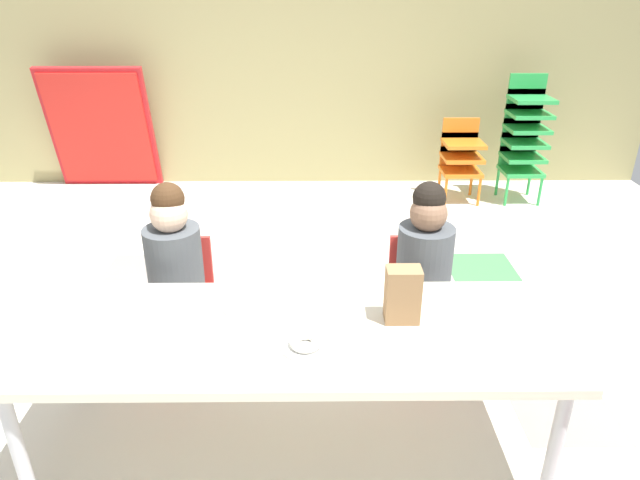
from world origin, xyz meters
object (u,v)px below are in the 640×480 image
at_px(paper_bag_brown, 403,295).
at_px(paper_plate_near_edge, 306,347).
at_px(folded_activity_table, 101,129).
at_px(seated_child_near_camera, 175,258).
at_px(craft_table, 290,339).
at_px(paper_plate_center_table, 245,306).
at_px(donut_powdered_on_plate, 306,341).
at_px(kid_chair_orange_stack, 461,154).
at_px(kid_chair_green_stack, 525,133).
at_px(seated_child_middle_seat, 424,257).

bearing_deg(paper_bag_brown, paper_plate_near_edge, -154.03).
bearing_deg(folded_activity_table, seated_child_near_camera, -64.43).
height_order(craft_table, folded_activity_table, folded_activity_table).
relative_size(paper_plate_center_table, donut_powdered_on_plate, 1.51).
xyz_separation_m(kid_chair_orange_stack, kid_chair_green_stack, (0.51, 0.00, 0.18)).
height_order(craft_table, seated_child_near_camera, seated_child_near_camera).
relative_size(folded_activity_table, paper_plate_center_table, 6.04).
relative_size(craft_table, paper_bag_brown, 9.21).
relative_size(seated_child_near_camera, paper_plate_near_edge, 5.10).
bearing_deg(paper_plate_center_table, donut_powdered_on_plate, -47.95).
bearing_deg(paper_plate_near_edge, seated_child_near_camera, 131.60).
xyz_separation_m(kid_chair_orange_stack, donut_powdered_on_plate, (-1.26, -2.93, 0.18)).
relative_size(seated_child_middle_seat, folded_activity_table, 0.84).
xyz_separation_m(seated_child_near_camera, paper_plate_center_table, (0.37, -0.43, 0.00)).
bearing_deg(folded_activity_table, kid_chair_orange_stack, -5.90).
bearing_deg(paper_plate_near_edge, paper_bag_brown, 25.97).
relative_size(kid_chair_green_stack, donut_powdered_on_plate, 8.73).
distance_m(seated_child_near_camera, paper_bag_brown, 1.12).
xyz_separation_m(craft_table, paper_plate_near_edge, (0.06, -0.12, 0.05)).
bearing_deg(paper_plate_center_table, seated_child_near_camera, 131.30).
bearing_deg(kid_chair_green_stack, seated_child_middle_seat, -118.80).
bearing_deg(donut_powdered_on_plate, paper_plate_near_edge, 0.00).
bearing_deg(paper_plate_near_edge, paper_plate_center_table, 132.05).
xyz_separation_m(kid_chair_green_stack, paper_plate_center_table, (-2.02, -2.66, -0.02)).
xyz_separation_m(paper_plate_center_table, donut_powdered_on_plate, (0.25, -0.27, 0.02)).
relative_size(kid_chair_green_stack, paper_plate_center_table, 5.78).
distance_m(seated_child_near_camera, paper_plate_near_edge, 0.93).
distance_m(craft_table, seated_child_near_camera, 0.81).
relative_size(craft_table, donut_powdered_on_plate, 17.00).
distance_m(seated_child_middle_seat, paper_plate_near_edge, 0.89).
relative_size(kid_chair_orange_stack, donut_powdered_on_plate, 5.71).
bearing_deg(craft_table, kid_chair_orange_stack, 64.77).
relative_size(craft_table, seated_child_near_camera, 2.21).
bearing_deg(paper_plate_near_edge, kid_chair_green_stack, 58.85).
bearing_deg(seated_child_middle_seat, folded_activity_table, 133.09).
height_order(seated_child_middle_seat, kid_chair_orange_stack, seated_child_middle_seat).
bearing_deg(kid_chair_orange_stack, seated_child_middle_seat, -107.84).
distance_m(paper_plate_near_edge, donut_powdered_on_plate, 0.02).
relative_size(seated_child_near_camera, kid_chair_green_stack, 0.88).
bearing_deg(kid_chair_orange_stack, seated_child_near_camera, -130.18).
distance_m(folded_activity_table, paper_bag_brown, 3.78).
bearing_deg(seated_child_near_camera, craft_table, -46.32).
distance_m(seated_child_middle_seat, paper_bag_brown, 0.56).
height_order(kid_chair_orange_stack, paper_bag_brown, paper_bag_brown).
distance_m(seated_child_near_camera, seated_child_middle_seat, 1.17).
bearing_deg(seated_child_near_camera, donut_powdered_on_plate, -48.40).
distance_m(paper_bag_brown, donut_powdered_on_plate, 0.41).
xyz_separation_m(craft_table, kid_chair_orange_stack, (1.33, 2.81, -0.11)).
height_order(kid_chair_orange_stack, donut_powdered_on_plate, kid_chair_orange_stack).
bearing_deg(kid_chair_orange_stack, paper_plate_near_edge, -113.31).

